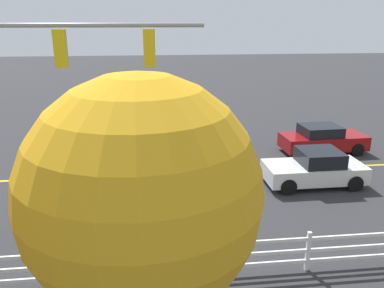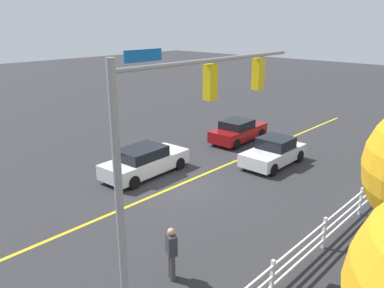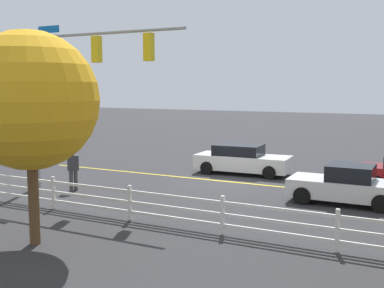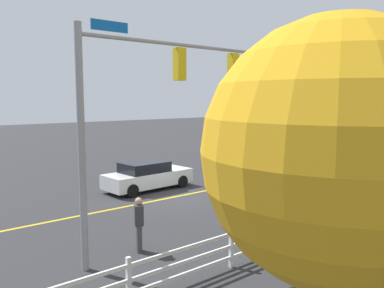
{
  "view_description": "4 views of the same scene",
  "coord_description": "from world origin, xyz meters",
  "px_view_note": "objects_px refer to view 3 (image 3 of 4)",
  "views": [
    {
      "loc": [
        1.09,
        15.85,
        6.46
      ],
      "look_at": [
        -0.52,
        1.72,
        1.9
      ],
      "focal_mm": 36.43,
      "sensor_mm": 36.0,
      "label": 1
    },
    {
      "loc": [
        11.62,
        11.78,
        7.37
      ],
      "look_at": [
        0.24,
        1.22,
        2.38
      ],
      "focal_mm": 36.18,
      "sensor_mm": 36.0,
      "label": 2
    },
    {
      "loc": [
        -8.39,
        19.66,
        4.28
      ],
      "look_at": [
        0.81,
        1.81,
        1.87
      ],
      "focal_mm": 44.55,
      "sensor_mm": 36.0,
      "label": 3
    },
    {
      "loc": [
        11.03,
        14.64,
        4.65
      ],
      "look_at": [
        -0.21,
        1.1,
        2.63
      ],
      "focal_mm": 36.88,
      "sensor_mm": 36.0,
      "label": 4
    }
  ],
  "objects_px": {
    "car_1": "(346,185)",
    "car_2": "(242,160)",
    "tree_3": "(30,101)",
    "pedestrian": "(73,169)"
  },
  "relations": [
    {
      "from": "car_2",
      "to": "car_1",
      "type": "bearing_deg",
      "value": -37.79
    },
    {
      "from": "car_2",
      "to": "pedestrian",
      "type": "distance_m",
      "value": 8.34
    },
    {
      "from": "car_2",
      "to": "pedestrian",
      "type": "relative_size",
      "value": 2.79
    },
    {
      "from": "car_1",
      "to": "tree_3",
      "type": "xyz_separation_m",
      "value": [
        6.79,
        8.61,
        3.24
      ]
    },
    {
      "from": "car_1",
      "to": "tree_3",
      "type": "height_order",
      "value": "tree_3"
    },
    {
      "from": "tree_3",
      "to": "pedestrian",
      "type": "bearing_deg",
      "value": -57.59
    },
    {
      "from": "car_1",
      "to": "car_2",
      "type": "height_order",
      "value": "car_1"
    },
    {
      "from": "car_1",
      "to": "car_2",
      "type": "bearing_deg",
      "value": -35.17
    },
    {
      "from": "pedestrian",
      "to": "tree_3",
      "type": "height_order",
      "value": "tree_3"
    },
    {
      "from": "pedestrian",
      "to": "car_1",
      "type": "bearing_deg",
      "value": 43.09
    }
  ]
}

